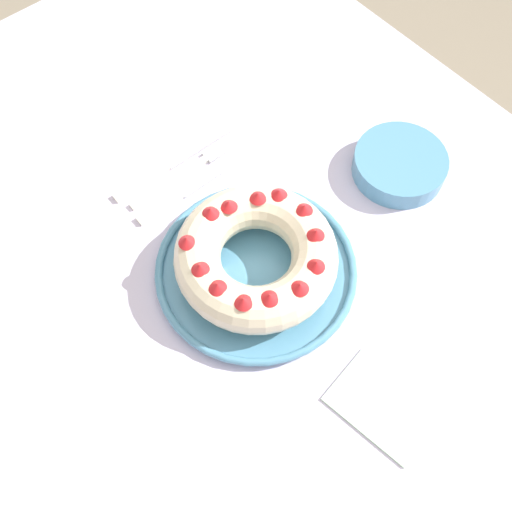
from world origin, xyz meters
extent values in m
plane|color=gray|center=(0.00, 0.00, 0.00)|extent=(8.00, 8.00, 0.00)
cube|color=silver|center=(0.00, 0.00, 0.72)|extent=(1.54, 1.10, 0.03)
cylinder|color=brown|center=(-0.70, 0.48, 0.35)|extent=(0.06, 0.06, 0.70)
cylinder|color=#518EB2|center=(-0.01, -0.01, 0.74)|extent=(0.30, 0.30, 0.01)
torus|color=#518EB2|center=(-0.01, -0.01, 0.75)|extent=(0.31, 0.31, 0.01)
torus|color=beige|center=(-0.01, -0.01, 0.79)|extent=(0.24, 0.24, 0.07)
cone|color=red|center=(-0.01, 0.08, 0.83)|extent=(0.04, 0.04, 0.01)
cone|color=red|center=(-0.05, 0.07, 0.83)|extent=(0.04, 0.04, 0.01)
cone|color=red|center=(-0.07, 0.04, 0.83)|extent=(0.03, 0.03, 0.01)
cone|color=red|center=(-0.08, 0.00, 0.83)|extent=(0.03, 0.03, 0.01)
cone|color=red|center=(-0.09, -0.03, 0.83)|extent=(0.04, 0.04, 0.01)
cone|color=red|center=(-0.07, -0.08, 0.83)|extent=(0.03, 0.03, 0.01)
cone|color=red|center=(-0.03, -0.10, 0.83)|extent=(0.03, 0.03, 0.01)
cone|color=red|center=(0.01, -0.09, 0.83)|extent=(0.03, 0.03, 0.01)
cone|color=red|center=(0.05, -0.08, 0.83)|extent=(0.03, 0.03, 0.01)
cone|color=red|center=(0.07, -0.05, 0.83)|extent=(0.04, 0.04, 0.01)
cone|color=red|center=(0.08, -0.01, 0.83)|extent=(0.03, 0.03, 0.01)
cone|color=red|center=(0.07, 0.03, 0.83)|extent=(0.03, 0.03, 0.01)
cone|color=red|center=(0.04, 0.06, 0.83)|extent=(0.04, 0.04, 0.01)
cube|color=white|center=(-0.23, -0.01, 0.73)|extent=(0.01, 0.15, 0.01)
cube|color=silver|center=(-0.23, 0.09, 0.73)|extent=(0.02, 0.06, 0.01)
cube|color=white|center=(-0.26, -0.05, 0.73)|extent=(0.02, 0.11, 0.01)
cube|color=silver|center=(-0.26, 0.07, 0.73)|extent=(0.02, 0.13, 0.00)
cube|color=white|center=(-0.20, -0.06, 0.73)|extent=(0.02, 0.09, 0.01)
cube|color=silver|center=(-0.20, 0.04, 0.73)|extent=(0.02, 0.11, 0.00)
cylinder|color=#518EB2|center=(0.00, 0.30, 0.75)|extent=(0.16, 0.16, 0.04)
cube|color=#B2D1B7|center=(0.26, -0.01, 0.73)|extent=(0.15, 0.12, 0.00)
camera|label=1|loc=(0.31, -0.28, 1.56)|focal=42.00mm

